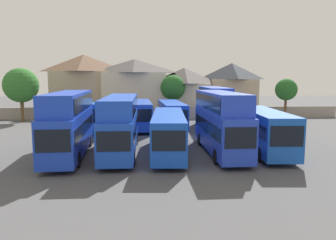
# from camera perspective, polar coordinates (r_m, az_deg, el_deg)

# --- Properties ---
(ground) EXTENTS (140.00, 140.00, 0.00)m
(ground) POSITION_cam_1_polar(r_m,az_deg,el_deg) (44.26, -1.09, -0.62)
(ground) COLOR #4C4C4F
(depot_boundary_wall) EXTENTS (56.00, 0.50, 1.80)m
(depot_boundary_wall) POSITION_cam_1_polar(r_m,az_deg,el_deg) (49.68, -1.33, 1.31)
(depot_boundary_wall) COLOR gray
(depot_boundary_wall) RESTS_ON ground
(bus_1) EXTENTS (3.20, 11.57, 5.10)m
(bus_1) POSITION_cam_1_polar(r_m,az_deg,el_deg) (26.64, -17.20, -0.07)
(bus_1) COLOR blue
(bus_1) RESTS_ON ground
(bus_2) EXTENTS (2.69, 11.72, 4.71)m
(bus_2) POSITION_cam_1_polar(r_m,az_deg,el_deg) (26.61, -8.47, -0.28)
(bus_2) COLOR blue
(bus_2) RESTS_ON ground
(bus_3) EXTENTS (3.09, 11.66, 3.34)m
(bus_3) POSITION_cam_1_polar(r_m,az_deg,el_deg) (26.31, 0.08, -1.94)
(bus_3) COLOR blue
(bus_3) RESTS_ON ground
(bus_4) EXTENTS (2.67, 11.01, 5.09)m
(bus_4) POSITION_cam_1_polar(r_m,az_deg,el_deg) (26.67, 9.35, 0.15)
(bus_4) COLOR blue
(bus_4) RESTS_ON ground
(bus_5) EXTENTS (3.20, 10.75, 3.51)m
(bus_5) POSITION_cam_1_polar(r_m,az_deg,el_deg) (28.06, 16.75, -1.48)
(bus_5) COLOR blue
(bus_5) RESTS_ON ground
(bus_6) EXTENTS (3.10, 11.73, 3.51)m
(bus_6) POSITION_cam_1_polar(r_m,az_deg,el_deg) (39.69, -10.67, 1.24)
(bus_6) COLOR blue
(bus_6) RESTS_ON ground
(bus_7) EXTENTS (2.97, 10.66, 3.39)m
(bus_7) POSITION_cam_1_polar(r_m,az_deg,el_deg) (39.66, -4.92, 1.24)
(bus_7) COLOR blue
(bus_7) RESTS_ON ground
(bus_8) EXTENTS (3.13, 10.79, 3.26)m
(bus_8) POSITION_cam_1_polar(r_m,az_deg,el_deg) (39.84, 0.67, 1.20)
(bus_8) COLOR blue
(bus_8) RESTS_ON ground
(bus_9) EXTENTS (2.90, 11.54, 5.12)m
(bus_9) POSITION_cam_1_polar(r_m,az_deg,el_deg) (40.05, 8.26, 2.61)
(bus_9) COLOR blue
(bus_9) RESTS_ON ground
(house_terrace_left) EXTENTS (10.84, 7.12, 10.28)m
(house_terrace_left) POSITION_cam_1_polar(r_m,az_deg,el_deg) (57.90, -14.71, 6.24)
(house_terrace_left) COLOR tan
(house_terrace_left) RESTS_ON ground
(house_terrace_centre) EXTENTS (10.95, 7.39, 9.45)m
(house_terrace_centre) POSITION_cam_1_polar(r_m,az_deg,el_deg) (55.56, -5.97, 5.97)
(house_terrace_centre) COLOR beige
(house_terrace_centre) RESTS_ON ground
(house_terrace_right) EXTENTS (8.53, 8.18, 8.04)m
(house_terrace_right) POSITION_cam_1_polar(r_m,az_deg,el_deg) (56.06, 2.89, 5.29)
(house_terrace_right) COLOR beige
(house_terrace_right) RESTS_ON ground
(house_terrace_far_right) EXTENTS (8.51, 6.55, 8.91)m
(house_terrace_far_right) POSITION_cam_1_polar(r_m,az_deg,el_deg) (58.78, 11.25, 5.69)
(house_terrace_far_right) COLOR tan
(house_terrace_far_right) RESTS_ON ground
(tree_left_of_lot) EXTENTS (4.04, 4.04, 6.74)m
(tree_left_of_lot) POSITION_cam_1_polar(r_m,az_deg,el_deg) (52.03, 0.89, 5.78)
(tree_left_of_lot) COLOR brown
(tree_left_of_lot) RESTS_ON ground
(tree_behind_wall) EXTENTS (4.86, 4.86, 7.66)m
(tree_behind_wall) POSITION_cam_1_polar(r_m,az_deg,el_deg) (49.82, -24.76, 5.62)
(tree_behind_wall) COLOR brown
(tree_behind_wall) RESTS_ON ground
(tree_right_of_lot) EXTENTS (3.28, 3.28, 6.16)m
(tree_right_of_lot) POSITION_cam_1_polar(r_m,az_deg,el_deg) (51.68, 20.33, 5.07)
(tree_right_of_lot) COLOR brown
(tree_right_of_lot) RESTS_ON ground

